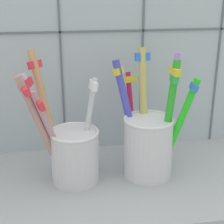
{
  "coord_description": "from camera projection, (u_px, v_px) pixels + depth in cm",
  "views": [
    {
      "loc": [
        -6.77,
        -43.58,
        29.03
      ],
      "look_at": [
        0.0,
        0.95,
        12.03
      ],
      "focal_mm": 56.93,
      "sensor_mm": 36.0,
      "label": 1
    }
  ],
  "objects": [
    {
      "name": "counter_slab",
      "position": [
        113.0,
        186.0,
        0.51
      ],
      "size": [
        64.0,
        22.0,
        2.0
      ],
      "primitive_type": "cube",
      "color": "#9EA3A8",
      "rests_on": "ground"
    },
    {
      "name": "toothbrush_cup_right",
      "position": [
        149.0,
        140.0,
        0.51
      ],
      "size": [
        11.33,
        9.7,
        18.12
      ],
      "color": "silver",
      "rests_on": "counter_slab"
    },
    {
      "name": "toothbrush_cup_left",
      "position": [
        71.0,
        149.0,
        0.49
      ],
      "size": [
        10.63,
        8.44,
        18.22
      ],
      "color": "silver",
      "rests_on": "counter_slab"
    },
    {
      "name": "tile_wall_back",
      "position": [
        101.0,
        24.0,
        0.55
      ],
      "size": [
        64.0,
        2.2,
        45.0
      ],
      "color": "#B2C1CC",
      "rests_on": "ground"
    }
  ]
}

